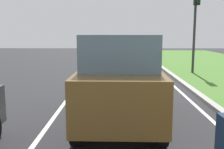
{
  "coord_description": "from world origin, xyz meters",
  "views": [
    {
      "loc": [
        1.01,
        2.63,
        2.31
      ],
      "look_at": [
        0.91,
        9.73,
        1.2
      ],
      "focal_mm": 42.33,
      "sensor_mm": 36.0,
      "label": 1
    }
  ],
  "objects": [
    {
      "name": "curb_right",
      "position": [
        4.1,
        14.0,
        0.06
      ],
      "size": [
        0.24,
        48.0,
        0.12
      ],
      "primitive_type": "cube",
      "color": "#9E9B93",
      "rests_on": "ground"
    },
    {
      "name": "lane_line_right_edge",
      "position": [
        3.6,
        14.0,
        0.0
      ],
      "size": [
        0.12,
        32.0,
        0.01
      ],
      "primitive_type": "cube",
      "color": "silver",
      "rests_on": "ground"
    },
    {
      "name": "car_suv_ahead",
      "position": [
        1.11,
        9.34,
        1.17
      ],
      "size": [
        2.04,
        4.53,
        2.28
      ],
      "rotation": [
        0.0,
        0.0,
        -0.02
      ],
      "color": "brown",
      "rests_on": "ground"
    },
    {
      "name": "ground_plane",
      "position": [
        0.0,
        14.0,
        0.0
      ],
      "size": [
        60.0,
        60.0,
        0.0
      ],
      "primitive_type": "plane",
      "color": "#262628"
    },
    {
      "name": "traffic_light_near_right",
      "position": [
        5.47,
        17.69,
        3.37
      ],
      "size": [
        0.32,
        0.5,
        4.96
      ],
      "color": "#2D2D2D",
      "rests_on": "ground"
    },
    {
      "name": "lane_line_center",
      "position": [
        -0.7,
        14.0,
        0.0
      ],
      "size": [
        0.12,
        32.0,
        0.01
      ],
      "primitive_type": "cube",
      "color": "silver",
      "rests_on": "ground"
    }
  ]
}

